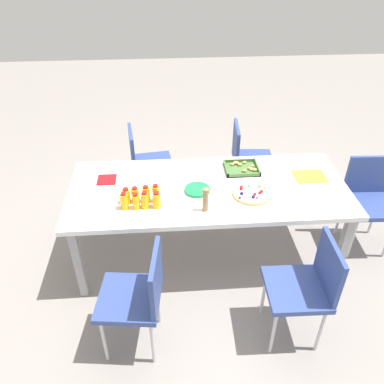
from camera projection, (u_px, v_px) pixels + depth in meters
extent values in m
plane|color=gray|center=(207.00, 253.00, 3.50)|extent=(12.00, 12.00, 0.00)
cube|color=white|center=(209.00, 189.00, 3.10)|extent=(2.21, 0.93, 0.04)
cube|color=#99999E|center=(78.00, 263.00, 2.93)|extent=(0.06, 0.06, 0.68)
cube|color=#99999E|center=(343.00, 249.00, 3.05)|extent=(0.06, 0.06, 0.68)
cube|color=#99999E|center=(92.00, 202.00, 3.55)|extent=(0.06, 0.06, 0.68)
cube|color=#99999E|center=(311.00, 193.00, 3.68)|extent=(0.06, 0.06, 0.68)
cube|color=#33478C|center=(371.00, 205.00, 3.34)|extent=(0.42, 0.42, 0.04)
cube|color=#33478C|center=(368.00, 175.00, 3.38)|extent=(0.38, 0.05, 0.38)
cylinder|color=silver|center=(352.00, 240.00, 3.34)|extent=(0.02, 0.02, 0.41)
cylinder|color=silver|center=(374.00, 216.00, 3.61)|extent=(0.02, 0.02, 0.41)
cylinder|color=silver|center=(340.00, 216.00, 3.60)|extent=(0.02, 0.02, 0.41)
cube|color=#33478C|center=(253.00, 160.00, 3.96)|extent=(0.43, 0.43, 0.04)
cube|color=#33478C|center=(236.00, 144.00, 3.85)|extent=(0.06, 0.38, 0.38)
cylinder|color=silver|center=(264.00, 172.00, 4.23)|extent=(0.02, 0.02, 0.41)
cylinder|color=silver|center=(268.00, 189.00, 3.97)|extent=(0.02, 0.02, 0.41)
cylinder|color=silver|center=(234.00, 172.00, 4.23)|extent=(0.02, 0.02, 0.41)
cylinder|color=silver|center=(237.00, 189.00, 3.97)|extent=(0.02, 0.02, 0.41)
cube|color=#33478C|center=(129.00, 298.00, 2.52)|extent=(0.44, 0.44, 0.04)
cube|color=#33478C|center=(156.00, 279.00, 2.40)|extent=(0.08, 0.38, 0.38)
cylinder|color=silver|center=(104.00, 341.00, 2.54)|extent=(0.02, 0.02, 0.41)
cylinder|color=silver|center=(114.00, 302.00, 2.80)|extent=(0.02, 0.02, 0.41)
cylinder|color=silver|center=(153.00, 343.00, 2.53)|extent=(0.02, 0.02, 0.41)
cylinder|color=silver|center=(158.00, 304.00, 2.79)|extent=(0.02, 0.02, 0.41)
cube|color=#33478C|center=(152.00, 164.00, 3.90)|extent=(0.45, 0.45, 0.04)
cube|color=#33478C|center=(132.00, 149.00, 3.76)|extent=(0.08, 0.38, 0.38)
cylinder|color=silver|center=(166.00, 174.00, 4.20)|extent=(0.02, 0.02, 0.41)
cylinder|color=silver|center=(171.00, 191.00, 3.94)|extent=(0.02, 0.02, 0.41)
cylinder|color=silver|center=(137.00, 177.00, 4.15)|extent=(0.02, 0.02, 0.41)
cylinder|color=silver|center=(140.00, 194.00, 3.89)|extent=(0.02, 0.02, 0.41)
cube|color=#33478C|center=(296.00, 289.00, 2.58)|extent=(0.41, 0.41, 0.04)
cube|color=#33478C|center=(329.00, 268.00, 2.48)|extent=(0.04, 0.38, 0.38)
cylinder|color=silver|center=(273.00, 333.00, 2.59)|extent=(0.02, 0.02, 0.41)
cylinder|color=silver|center=(264.00, 295.00, 2.85)|extent=(0.02, 0.02, 0.41)
cylinder|color=silver|center=(320.00, 331.00, 2.60)|extent=(0.02, 0.02, 0.41)
cylinder|color=silver|center=(306.00, 294.00, 2.86)|extent=(0.02, 0.02, 0.41)
cylinder|color=#FAAC14|center=(124.00, 202.00, 2.82)|extent=(0.06, 0.06, 0.12)
cylinder|color=red|center=(123.00, 194.00, 2.78)|extent=(0.04, 0.04, 0.02)
cylinder|color=#FAAD14|center=(136.00, 202.00, 2.83)|extent=(0.05, 0.05, 0.12)
cylinder|color=red|center=(135.00, 195.00, 2.79)|extent=(0.03, 0.03, 0.02)
cylinder|color=#F9AE14|center=(145.00, 201.00, 2.83)|extent=(0.06, 0.06, 0.12)
cylinder|color=red|center=(144.00, 193.00, 2.79)|extent=(0.04, 0.04, 0.02)
cylinder|color=#F9AC14|center=(157.00, 201.00, 2.84)|extent=(0.06, 0.06, 0.12)
cylinder|color=red|center=(156.00, 193.00, 2.80)|extent=(0.04, 0.04, 0.02)
cylinder|color=#F9AE14|center=(126.00, 197.00, 2.88)|extent=(0.06, 0.06, 0.12)
cylinder|color=red|center=(126.00, 189.00, 2.84)|extent=(0.04, 0.04, 0.02)
cylinder|color=#FAAB14|center=(135.00, 196.00, 2.89)|extent=(0.06, 0.06, 0.12)
cylinder|color=red|center=(135.00, 188.00, 2.85)|extent=(0.04, 0.04, 0.02)
cylinder|color=#FAAD14|center=(146.00, 195.00, 2.90)|extent=(0.06, 0.06, 0.12)
cylinder|color=red|center=(146.00, 187.00, 2.86)|extent=(0.04, 0.04, 0.02)
cylinder|color=#F9AC14|center=(156.00, 194.00, 2.89)|extent=(0.05, 0.05, 0.13)
cylinder|color=red|center=(155.00, 186.00, 2.85)|extent=(0.04, 0.04, 0.02)
cylinder|color=tan|center=(252.00, 193.00, 3.00)|extent=(0.31, 0.31, 0.02)
cylinder|color=white|center=(252.00, 192.00, 2.99)|extent=(0.28, 0.28, 0.01)
sphere|color=#1E1947|center=(242.00, 193.00, 2.96)|extent=(0.03, 0.03, 0.03)
sphere|color=red|center=(255.00, 194.00, 2.95)|extent=(0.02, 0.02, 0.02)
sphere|color=#1E1947|center=(253.00, 197.00, 2.92)|extent=(0.03, 0.03, 0.03)
sphere|color=#66B238|center=(259.00, 186.00, 3.04)|extent=(0.02, 0.02, 0.02)
sphere|color=red|center=(260.00, 193.00, 2.96)|extent=(0.02, 0.02, 0.02)
sphere|color=red|center=(241.00, 187.00, 3.03)|extent=(0.02, 0.02, 0.02)
sphere|color=#66B238|center=(265.00, 188.00, 3.02)|extent=(0.02, 0.02, 0.02)
sphere|color=red|center=(261.00, 191.00, 2.98)|extent=(0.03, 0.03, 0.03)
sphere|color=red|center=(257.00, 198.00, 2.92)|extent=(0.02, 0.02, 0.02)
sphere|color=red|center=(241.00, 189.00, 3.01)|extent=(0.03, 0.03, 0.03)
sphere|color=#66B238|center=(249.00, 186.00, 3.05)|extent=(0.02, 0.02, 0.02)
sphere|color=#66B238|center=(253.00, 197.00, 2.93)|extent=(0.02, 0.02, 0.02)
sphere|color=#1E1947|center=(240.00, 198.00, 2.92)|extent=(0.02, 0.02, 0.02)
cube|color=#477238|center=(242.00, 169.00, 3.30)|extent=(0.28, 0.25, 0.01)
cube|color=#477238|center=(244.00, 175.00, 3.19)|extent=(0.28, 0.01, 0.03)
cube|color=#477238|center=(239.00, 161.00, 3.38)|extent=(0.28, 0.01, 0.03)
cube|color=#477238|center=(226.00, 169.00, 3.28)|extent=(0.01, 0.25, 0.03)
cube|color=#477238|center=(257.00, 167.00, 3.30)|extent=(0.01, 0.25, 0.03)
ellipsoid|color=tan|center=(250.00, 168.00, 3.28)|extent=(0.04, 0.03, 0.02)
ellipsoid|color=tan|center=(252.00, 169.00, 3.27)|extent=(0.04, 0.03, 0.02)
ellipsoid|color=tan|center=(252.00, 166.00, 3.32)|extent=(0.04, 0.03, 0.02)
ellipsoid|color=tan|center=(236.00, 163.00, 3.35)|extent=(0.05, 0.04, 0.03)
ellipsoid|color=tan|center=(255.00, 170.00, 3.26)|extent=(0.04, 0.03, 0.02)
ellipsoid|color=tan|center=(232.00, 164.00, 3.34)|extent=(0.04, 0.03, 0.02)
ellipsoid|color=tan|center=(244.00, 171.00, 3.25)|extent=(0.04, 0.03, 0.02)
ellipsoid|color=tan|center=(235.00, 163.00, 3.35)|extent=(0.03, 0.02, 0.02)
ellipsoid|color=tan|center=(240.00, 164.00, 3.33)|extent=(0.04, 0.03, 0.02)
ellipsoid|color=tan|center=(244.00, 162.00, 3.36)|extent=(0.04, 0.03, 0.02)
cylinder|color=#1E8C4C|center=(197.00, 191.00, 3.04)|extent=(0.20, 0.20, 0.00)
cylinder|color=#1E8C4C|center=(197.00, 190.00, 3.04)|extent=(0.20, 0.20, 0.00)
cylinder|color=#1E8C4C|center=(197.00, 190.00, 3.03)|extent=(0.20, 0.20, 0.00)
cylinder|color=#1E8C4C|center=(197.00, 189.00, 3.03)|extent=(0.20, 0.20, 0.00)
cylinder|color=#1E8C4C|center=(197.00, 189.00, 3.03)|extent=(0.20, 0.20, 0.00)
cube|color=red|center=(107.00, 180.00, 3.16)|extent=(0.15, 0.15, 0.01)
cylinder|color=#9E7A56|center=(205.00, 200.00, 2.79)|extent=(0.04, 0.04, 0.19)
cube|color=yellow|center=(310.00, 176.00, 3.21)|extent=(0.26, 0.20, 0.01)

